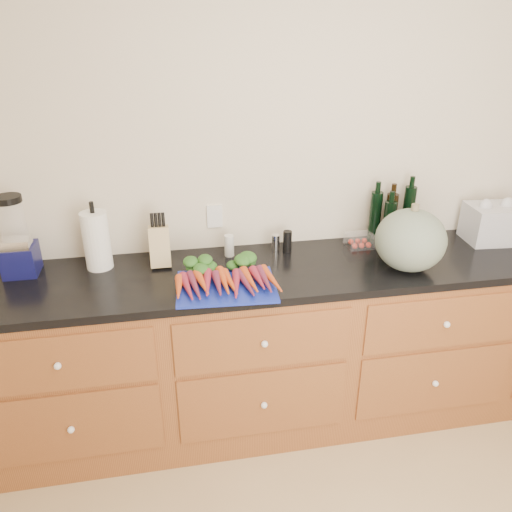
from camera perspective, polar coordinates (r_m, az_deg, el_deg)
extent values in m
cube|color=beige|center=(2.73, 7.84, 9.08)|extent=(4.10, 0.05, 2.60)
cube|color=brown|center=(2.81, 8.81, -9.71)|extent=(3.60, 0.60, 0.90)
cube|color=brown|center=(2.35, -21.67, -11.38)|extent=(0.82, 0.01, 0.28)
sphere|color=white|center=(2.33, -21.74, -11.61)|extent=(0.03, 0.03, 0.03)
cube|color=brown|center=(2.57, -20.34, -17.88)|extent=(0.82, 0.01, 0.38)
sphere|color=white|center=(2.56, -20.39, -18.12)|extent=(0.03, 0.03, 0.03)
cube|color=brown|center=(2.32, 0.92, -9.80)|extent=(0.82, 0.01, 0.28)
sphere|color=white|center=(2.30, 0.99, -10.02)|extent=(0.03, 0.03, 0.03)
cube|color=brown|center=(2.54, 0.86, -16.45)|extent=(0.82, 0.01, 0.38)
sphere|color=white|center=(2.53, 0.93, -16.69)|extent=(0.03, 0.03, 0.03)
cube|color=brown|center=(2.62, 20.81, -7.15)|extent=(0.82, 0.01, 0.28)
sphere|color=white|center=(2.60, 20.98, -7.33)|extent=(0.03, 0.03, 0.03)
cube|color=brown|center=(2.82, 19.66, -13.36)|extent=(0.82, 0.01, 0.38)
sphere|color=white|center=(2.81, 19.82, -13.55)|extent=(0.03, 0.03, 0.03)
cube|color=black|center=(2.58, 9.49, -1.12)|extent=(3.64, 0.62, 0.04)
cube|color=#1527A3|center=(2.30, -3.42, -3.48)|extent=(0.47, 0.37, 0.01)
cone|color=#D34A18|center=(2.26, -8.76, -3.55)|extent=(0.04, 0.21, 0.04)
cone|color=maroon|center=(2.26, -7.92, -3.48)|extent=(0.04, 0.21, 0.04)
cone|color=maroon|center=(2.26, -7.08, -3.42)|extent=(0.04, 0.21, 0.04)
cone|color=#D34A18|center=(2.26, -6.24, -3.35)|extent=(0.04, 0.21, 0.04)
cone|color=maroon|center=(2.26, -5.40, -3.28)|extent=(0.04, 0.21, 0.04)
cone|color=maroon|center=(2.26, -4.57, -3.22)|extent=(0.04, 0.21, 0.04)
cone|color=#D34A18|center=(2.27, -3.73, -3.15)|extent=(0.04, 0.21, 0.04)
ellipsoid|color=#22531B|center=(2.39, -6.55, -1.39)|extent=(0.21, 0.12, 0.06)
cone|color=#D34A18|center=(2.27, -3.00, -3.09)|extent=(0.04, 0.21, 0.04)
cone|color=maroon|center=(2.27, -2.17, -3.02)|extent=(0.04, 0.21, 0.04)
cone|color=maroon|center=(2.28, -1.35, -2.95)|extent=(0.04, 0.21, 0.04)
cone|color=#D34A18|center=(2.28, -0.52, -2.88)|extent=(0.04, 0.21, 0.04)
cone|color=maroon|center=(2.29, 0.30, -2.81)|extent=(0.04, 0.21, 0.04)
cone|color=maroon|center=(2.29, 1.11, -2.74)|extent=(0.04, 0.21, 0.04)
cone|color=#D34A18|center=(2.30, 1.92, -2.67)|extent=(0.04, 0.21, 0.04)
ellipsoid|color=#22531B|center=(2.41, -1.15, -0.97)|extent=(0.21, 0.12, 0.06)
ellipsoid|color=#576756|center=(2.52, 17.24, 1.74)|extent=(0.34, 0.34, 0.30)
cube|color=#0F1046|center=(2.65, -25.30, -0.37)|extent=(0.15, 0.15, 0.15)
cube|color=silver|center=(2.59, -25.82, 1.28)|extent=(0.14, 0.09, 0.05)
cylinder|color=white|center=(2.58, -26.07, 3.46)|extent=(0.12, 0.12, 0.20)
cylinder|color=black|center=(2.54, -26.56, 5.83)|extent=(0.12, 0.12, 0.03)
cylinder|color=white|center=(2.54, -17.75, 1.69)|extent=(0.13, 0.13, 0.29)
cube|color=tan|center=(2.52, -10.94, 1.11)|extent=(0.10, 0.10, 0.20)
cylinder|color=silver|center=(2.59, -3.08, 1.19)|extent=(0.05, 0.05, 0.11)
cylinder|color=black|center=(2.64, 3.60, 1.69)|extent=(0.05, 0.05, 0.11)
cylinder|color=silver|center=(2.63, 2.25, 1.43)|extent=(0.04, 0.04, 0.10)
cube|color=white|center=(2.76, 11.79, 1.73)|extent=(0.15, 0.12, 0.07)
cylinder|color=black|center=(2.79, 13.43, 4.31)|extent=(0.06, 0.06, 0.29)
cylinder|color=black|center=(2.84, 15.11, 4.29)|extent=(0.06, 0.06, 0.27)
cylinder|color=black|center=(2.87, 16.96, 4.66)|extent=(0.06, 0.06, 0.30)
cylinder|color=black|center=(2.77, 14.93, 3.57)|extent=(0.06, 0.06, 0.25)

